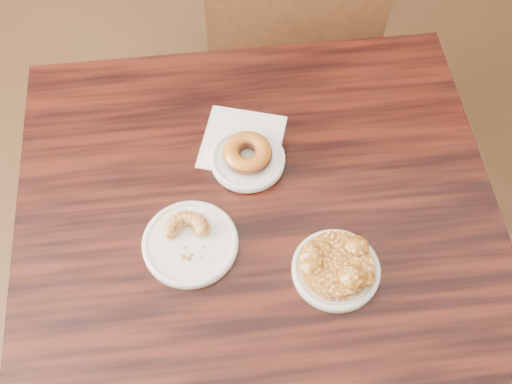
{
  "coord_description": "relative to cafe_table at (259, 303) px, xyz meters",
  "views": [
    {
      "loc": [
        -0.21,
        -0.48,
        1.8
      ],
      "look_at": [
        -0.16,
        0.13,
        0.8
      ],
      "focal_mm": 45.0,
      "sensor_mm": 36.0,
      "label": 1
    }
  ],
  "objects": [
    {
      "name": "glazed_donut",
      "position": [
        -0.01,
        0.15,
        0.41
      ],
      "size": [
        0.1,
        0.1,
        0.03
      ],
      "primitive_type": "torus",
      "color": "brown",
      "rests_on": "plate_donut"
    },
    {
      "name": "apple_fritter",
      "position": [
        0.13,
        -0.1,
        0.41
      ],
      "size": [
        0.16,
        0.16,
        0.04
      ],
      "primitive_type": null,
      "color": "#432107",
      "rests_on": "plate_fritter"
    },
    {
      "name": "plate_donut",
      "position": [
        -0.01,
        0.15,
        0.38
      ],
      "size": [
        0.15,
        0.15,
        0.01
      ],
      "primitive_type": "cylinder",
      "color": "white",
      "rests_on": "napkin"
    },
    {
      "name": "cruller_fragment",
      "position": [
        -0.13,
        -0.02,
        0.4
      ],
      "size": [
        0.1,
        0.1,
        0.03
      ],
      "primitive_type": null,
      "color": "brown",
      "rests_on": "plate_cruller"
    },
    {
      "name": "chair_far",
      "position": [
        0.17,
        0.83,
        0.08
      ],
      "size": [
        0.55,
        0.55,
        0.9
      ],
      "primitive_type": null,
      "rotation": [
        0.0,
        0.0,
        3.0
      ],
      "color": "black",
      "rests_on": "floor"
    },
    {
      "name": "plate_cruller",
      "position": [
        -0.13,
        -0.02,
        0.38
      ],
      "size": [
        0.18,
        0.18,
        0.01
      ],
      "primitive_type": "cylinder",
      "color": "white",
      "rests_on": "cafe_table"
    },
    {
      "name": "plate_fritter",
      "position": [
        0.13,
        -0.1,
        0.38
      ],
      "size": [
        0.16,
        0.16,
        0.01
      ],
      "primitive_type": "cylinder",
      "color": "silver",
      "rests_on": "cafe_table"
    },
    {
      "name": "floor",
      "position": [
        0.15,
        -0.08,
        -0.38
      ],
      "size": [
        5.0,
        5.0,
        0.0
      ],
      "primitive_type": "plane",
      "color": "black",
      "rests_on": "ground"
    },
    {
      "name": "napkin",
      "position": [
        -0.02,
        0.2,
        0.38
      ],
      "size": [
        0.19,
        0.19,
        0.0
      ],
      "primitive_type": "cube",
      "rotation": [
        0.0,
        0.0,
        -0.28
      ],
      "color": "white",
      "rests_on": "cafe_table"
    },
    {
      "name": "cafe_table",
      "position": [
        0.0,
        0.0,
        0.0
      ],
      "size": [
        0.93,
        0.93,
        0.75
      ],
      "primitive_type": "cube",
      "rotation": [
        0.0,
        0.0,
        0.03
      ],
      "color": "black",
      "rests_on": "floor"
    }
  ]
}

